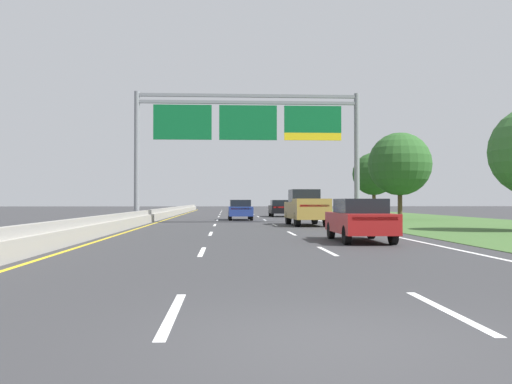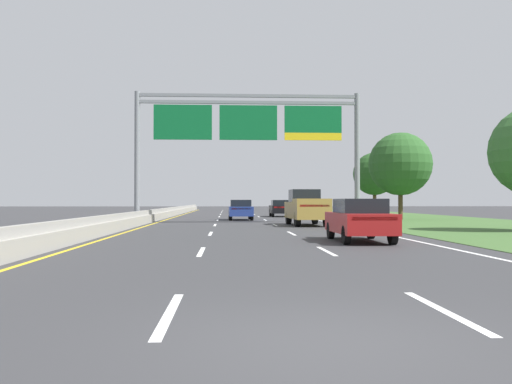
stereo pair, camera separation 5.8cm
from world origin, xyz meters
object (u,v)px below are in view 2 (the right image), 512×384
object	(u,v)px
overhead_sign_gantry	(248,129)
car_red_right_lane_sedan	(360,219)
roadside_tree_mid	(400,164)
car_black_right_lane_sedan	(280,208)
car_blue_centre_lane_sedan	(241,209)
roadside_tree_far	(375,174)
pickup_truck_gold	(306,208)

from	to	relation	value
overhead_sign_gantry	car_red_right_lane_sedan	world-z (taller)	overhead_sign_gantry
roadside_tree_mid	car_black_right_lane_sedan	bearing A→B (deg)	133.82
car_blue_centre_lane_sedan	roadside_tree_far	world-z (taller)	roadside_tree_far
overhead_sign_gantry	car_black_right_lane_sedan	size ratio (longest dim) A/B	3.42
pickup_truck_gold	roadside_tree_far	xyz separation A→B (m)	(10.08, 22.01, 3.14)
overhead_sign_gantry	car_blue_centre_lane_sedan	distance (m)	8.52
car_red_right_lane_sedan	car_blue_centre_lane_sedan	world-z (taller)	same
car_red_right_lane_sedan	roadside_tree_far	world-z (taller)	roadside_tree_far
pickup_truck_gold	car_blue_centre_lane_sedan	bearing A→B (deg)	19.49
car_blue_centre_lane_sedan	pickup_truck_gold	bearing A→B (deg)	-159.66
car_red_right_lane_sedan	roadside_tree_mid	distance (m)	25.16
overhead_sign_gantry	roadside_tree_far	bearing A→B (deg)	54.22
car_black_right_lane_sedan	roadside_tree_mid	bearing A→B (deg)	-136.00
car_black_right_lane_sedan	roadside_tree_mid	xyz separation A→B (m)	(8.72, -9.09, 3.59)
roadside_tree_mid	roadside_tree_far	bearing A→B (deg)	84.42
pickup_truck_gold	car_red_right_lane_sedan	distance (m)	13.54
roadside_tree_mid	roadside_tree_far	distance (m)	12.34
roadside_tree_far	car_red_right_lane_sedan	bearing A→B (deg)	-105.78
pickup_truck_gold	car_black_right_lane_sedan	world-z (taller)	pickup_truck_gold
pickup_truck_gold	roadside_tree_mid	distance (m)	13.60
car_blue_centre_lane_sedan	roadside_tree_mid	world-z (taller)	roadside_tree_mid
car_black_right_lane_sedan	roadside_tree_mid	size ratio (longest dim) A/B	0.64
car_black_right_lane_sedan	car_red_right_lane_sedan	size ratio (longest dim) A/B	1.00
pickup_truck_gold	car_red_right_lane_sedan	xyz separation A→B (m)	(0.04, -13.53, -0.26)
roadside_tree_mid	car_blue_centre_lane_sedan	bearing A→B (deg)	179.70
car_blue_centre_lane_sedan	roadside_tree_mid	bearing A→B (deg)	-91.08
roadside_tree_mid	roadside_tree_far	world-z (taller)	roadside_tree_mid
car_black_right_lane_sedan	pickup_truck_gold	bearing A→B (deg)	179.67
pickup_truck_gold	car_blue_centre_lane_sedan	world-z (taller)	pickup_truck_gold
pickup_truck_gold	roadside_tree_far	world-z (taller)	roadside_tree_far
car_blue_centre_lane_sedan	roadside_tree_far	size ratio (longest dim) A/B	0.69
car_blue_centre_lane_sedan	roadside_tree_far	bearing A→B (deg)	-49.43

